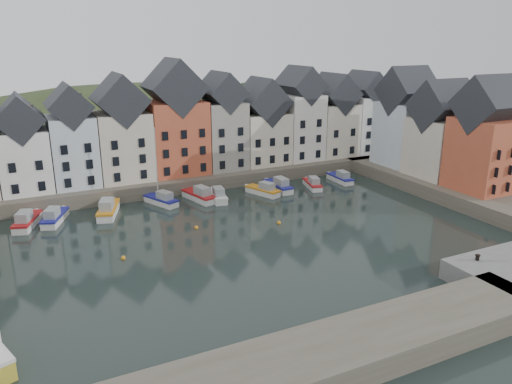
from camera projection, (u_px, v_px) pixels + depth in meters
ground at (253, 246)px, 56.51m from camera, size 260.00×260.00×0.00m
far_quay at (174, 175)px, 81.94m from camera, size 90.00×16.00×2.00m
right_quay at (468, 189)px, 74.35m from camera, size 14.00×54.00×2.00m
near_wall at (262, 378)px, 33.14m from camera, size 50.00×6.00×2.00m
hillside at (143, 230)px, 109.85m from camera, size 153.60×70.40×64.00m
far_terrace at (195, 128)px, 79.24m from camera, size 72.37×8.16×17.78m
right_terrace at (443, 132)px, 75.94m from camera, size 8.30×24.25×16.36m
mooring_buoys at (204, 235)px, 59.35m from camera, size 20.50×5.50×0.50m
boat_a at (27, 221)px, 62.15m from camera, size 3.99×6.65×2.44m
boat_b at (55, 217)px, 63.53m from camera, size 4.07×6.39×2.35m
boat_c at (108, 210)px, 66.18m from camera, size 4.27×7.22×2.65m
boat_d at (162, 200)px, 70.44m from camera, size 3.98×6.07×11.15m
boat_e at (200, 196)px, 72.14m from camera, size 3.48×6.73×2.47m
boat_f at (218, 196)px, 72.40m from camera, size 2.76×6.14×2.28m
boat_g at (264, 190)px, 74.91m from camera, size 3.78×6.02×2.21m
boat_h at (279, 186)px, 76.95m from camera, size 2.11×6.37×2.43m
boat_i at (313, 184)px, 78.28m from camera, size 3.04×5.73×2.10m
boat_j at (341, 178)px, 81.51m from camera, size 1.86×5.64×2.15m
mooring_bollard at (477, 257)px, 48.19m from camera, size 0.48×0.48×0.56m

